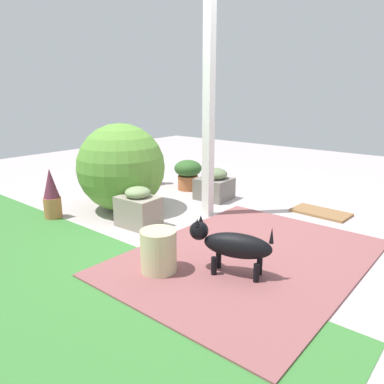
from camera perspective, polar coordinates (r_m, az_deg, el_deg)
The scene contains 12 objects.
ground_plane at distance 4.20m, azimuth 3.48°, elevation -4.89°, with size 12.00×12.00×0.00m, color #B6A7A8.
brick_path at distance 3.41m, azimuth 8.54°, elevation -9.82°, with size 1.80×2.40×0.02m, color #8A4E4F.
porch_pillar at distance 4.26m, azimuth 2.57°, elevation 11.80°, with size 0.10×0.10×2.37m, color white.
stone_planter_nearest at distance 5.09m, azimuth 3.42°, elevation 1.14°, with size 0.46×0.43×0.43m.
stone_planter_mid at distance 4.10m, azimuth -8.24°, elevation -2.51°, with size 0.46×0.35×0.45m.
round_shrub at distance 4.64m, azimuth -10.81°, elevation 3.73°, with size 1.07×1.07×1.07m, color #5A9036.
terracotta_pot_tall at distance 5.93m, azimuth -6.01°, elevation 3.20°, with size 0.25×0.25×0.59m.
terracotta_pot_broad at distance 5.56m, azimuth -0.62°, elevation 2.94°, with size 0.41×0.41×0.45m.
terracotta_pot_spiky at distance 4.60m, azimuth -20.73°, elevation -0.39°, with size 0.20×0.20×0.59m.
dog at distance 2.99m, azimuth 6.06°, elevation -7.96°, with size 0.67×0.36×0.47m.
ceramic_urn at distance 3.06m, azimuth -5.15°, elevation -9.11°, with size 0.30×0.30×0.37m, color beige.
doormat at distance 4.78m, azimuth 19.12°, elevation -2.98°, with size 0.66×0.36×0.03m, color olive.
Camera 1 is at (-2.32, 3.18, 1.45)m, focal length 34.80 mm.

